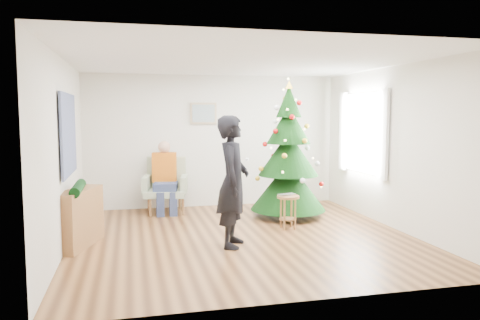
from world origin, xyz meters
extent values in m
plane|color=brown|center=(0.00, 0.00, 0.00)|extent=(5.00, 5.00, 0.00)
plane|color=white|center=(0.00, 0.00, 2.60)|extent=(5.00, 5.00, 0.00)
plane|color=silver|center=(0.00, 2.50, 1.30)|extent=(5.00, 0.00, 5.00)
plane|color=silver|center=(0.00, -2.50, 1.30)|extent=(5.00, 0.00, 5.00)
plane|color=silver|center=(-2.50, 0.00, 1.30)|extent=(0.00, 5.00, 5.00)
plane|color=silver|center=(2.50, 0.00, 1.30)|extent=(0.00, 5.00, 5.00)
cube|color=white|center=(2.47, 1.00, 1.50)|extent=(0.04, 1.30, 1.40)
cube|color=white|center=(2.44, 0.25, 1.50)|extent=(0.05, 0.25, 1.50)
cube|color=white|center=(2.44, 1.75, 1.50)|extent=(0.05, 0.25, 1.50)
cylinder|color=#3F2816|center=(1.12, 1.19, 0.15)|extent=(0.10, 0.10, 0.31)
cone|color=black|center=(1.12, 1.19, 0.57)|extent=(1.34, 1.34, 0.88)
cone|color=black|center=(1.12, 1.19, 1.13)|extent=(1.07, 1.07, 0.77)
cone|color=black|center=(1.12, 1.19, 1.65)|extent=(0.78, 0.78, 0.67)
cone|color=black|center=(1.12, 1.19, 2.06)|extent=(0.45, 0.45, 0.57)
cone|color=gold|center=(1.12, 1.19, 2.35)|extent=(0.14, 0.14, 0.14)
cylinder|color=brown|center=(0.82, 0.32, 0.52)|extent=(0.36, 0.36, 0.04)
cylinder|color=brown|center=(0.82, 0.32, 0.16)|extent=(0.27, 0.27, 0.02)
imported|color=silver|center=(0.82, 0.32, 0.55)|extent=(0.34, 0.27, 0.02)
cube|color=#9EAE8C|center=(-1.00, 2.00, 0.38)|extent=(0.84, 0.80, 0.12)
cube|color=#9EAE8C|center=(-0.94, 2.31, 0.72)|extent=(0.75, 0.25, 0.60)
cube|color=#9EAE8C|center=(-1.34, 2.06, 0.54)|extent=(0.20, 0.59, 0.30)
cube|color=#9EAE8C|center=(-0.65, 1.94, 0.54)|extent=(0.20, 0.59, 0.30)
cube|color=navy|center=(-1.00, 1.92, 0.51)|extent=(0.49, 0.51, 0.14)
cube|color=#C86012|center=(-1.00, 2.15, 0.84)|extent=(0.47, 0.30, 0.55)
sphere|color=tan|center=(-1.00, 2.13, 1.22)|extent=(0.23, 0.23, 0.23)
imported|color=black|center=(-0.24, -0.44, 0.91)|extent=(0.64, 0.77, 1.82)
cube|color=white|center=(-0.05, -0.47, 1.21)|extent=(0.08, 0.13, 0.04)
cube|color=brown|center=(-2.33, 0.04, 0.40)|extent=(0.61, 1.04, 0.80)
cylinder|color=black|center=(-2.33, 0.04, 0.82)|extent=(0.14, 0.90, 0.14)
cube|color=black|center=(-2.46, 0.30, 1.55)|extent=(0.03, 1.50, 1.15)
cube|color=tan|center=(-0.20, 2.47, 1.85)|extent=(0.52, 0.03, 0.42)
cube|color=gray|center=(-0.20, 2.45, 1.85)|extent=(0.44, 0.02, 0.34)
camera|label=1|loc=(-1.62, -6.68, 1.83)|focal=35.00mm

